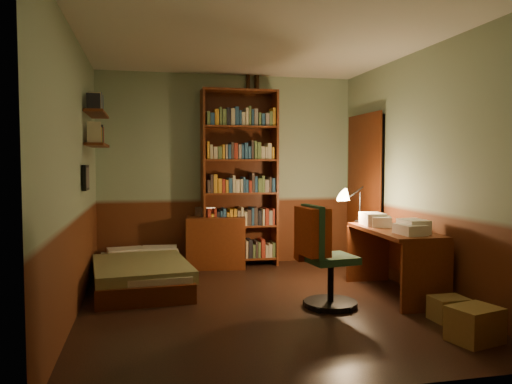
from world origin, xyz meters
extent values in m
cube|color=black|center=(0.00, 0.00, -0.01)|extent=(3.50, 4.00, 0.02)
cube|color=silver|center=(0.00, 0.00, 2.61)|extent=(3.50, 4.00, 0.02)
cube|color=gray|center=(0.00, 2.01, 1.30)|extent=(3.50, 0.02, 2.60)
cube|color=gray|center=(-1.76, 0.00, 1.30)|extent=(0.02, 4.00, 2.60)
cube|color=gray|center=(1.76, 0.00, 1.30)|extent=(0.02, 4.00, 2.60)
cube|color=gray|center=(0.00, -2.01, 1.30)|extent=(3.50, 0.02, 2.60)
cube|color=black|center=(1.72, 1.30, 1.00)|extent=(0.06, 0.90, 2.00)
cube|color=#411909|center=(1.69, 1.30, 1.00)|extent=(0.02, 0.98, 2.08)
cube|color=#596D3F|center=(-1.18, 0.97, 0.26)|extent=(1.06, 1.83, 0.53)
cube|color=#5C2710|center=(-0.21, 1.76, 0.34)|extent=(0.82, 0.49, 0.68)
cube|color=#B2B2B7|center=(-0.34, 1.89, 0.74)|extent=(0.27, 0.23, 0.12)
cube|color=#5C2710|center=(0.13, 1.85, 1.19)|extent=(1.02, 0.33, 2.38)
cylinder|color=black|center=(0.27, 1.96, 2.49)|extent=(0.07, 0.07, 0.22)
cylinder|color=black|center=(0.39, 1.96, 2.51)|extent=(0.08, 0.08, 0.25)
cube|color=#5C2710|center=(1.44, 0.00, 0.35)|extent=(0.60, 1.33, 0.70)
cube|color=silver|center=(1.41, 0.23, 0.76)|extent=(0.29, 0.33, 0.11)
cone|color=black|center=(1.34, 0.65, 1.01)|extent=(0.23, 0.23, 0.61)
cube|color=#285133|center=(0.63, -0.27, 0.43)|extent=(0.47, 0.43, 0.85)
cube|color=#B43E18|center=(0.71, -0.26, 1.08)|extent=(0.28, 0.42, 0.46)
cube|color=#5C2710|center=(-1.64, 1.10, 1.60)|extent=(0.20, 0.90, 0.03)
cube|color=#5C2710|center=(-1.64, 1.10, 1.95)|extent=(0.20, 0.90, 0.03)
cube|color=black|center=(-1.72, 0.60, 1.25)|extent=(0.04, 0.32, 0.26)
cube|color=olive|center=(1.38, -1.42, 0.14)|extent=(0.43, 0.38, 0.28)
cube|color=olive|center=(1.50, -0.90, 0.11)|extent=(0.30, 0.25, 0.21)
camera|label=1|loc=(-1.12, -4.78, 1.41)|focal=35.00mm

